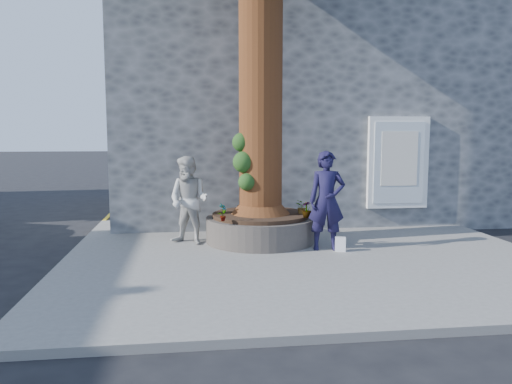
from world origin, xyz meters
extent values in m
plane|color=black|center=(0.00, 0.00, 0.00)|extent=(120.00, 120.00, 0.00)
cube|color=slate|center=(1.50, 1.00, 0.06)|extent=(9.00, 8.00, 0.12)
cube|color=yellow|center=(-3.05, 1.00, 0.00)|extent=(0.10, 30.00, 0.01)
cube|color=#47494C|center=(2.50, 7.20, 3.00)|extent=(10.00, 8.00, 6.00)
cube|color=black|center=(2.50, 7.20, 6.15)|extent=(10.30, 8.30, 0.30)
cube|color=white|center=(4.30, 3.14, 1.70)|extent=(1.50, 0.12, 2.20)
cube|color=silver|center=(4.30, 3.08, 1.70)|extent=(1.25, 0.04, 1.95)
cube|color=silver|center=(4.30, 3.06, 1.80)|extent=(0.90, 0.02, 1.30)
cylinder|color=black|center=(0.80, 2.00, 0.38)|extent=(2.30, 2.30, 0.52)
cylinder|color=black|center=(0.80, 2.00, 0.68)|extent=(2.04, 2.04, 0.08)
cylinder|color=#492112|center=(0.80, 2.00, 4.47)|extent=(0.90, 0.90, 7.50)
cone|color=#492112|center=(0.80, 2.00, 1.07)|extent=(1.24, 1.24, 0.70)
sphere|color=#223F15|center=(0.42, 1.80, 1.82)|extent=(0.44, 0.44, 0.44)
sphere|color=#223F15|center=(0.48, 1.70, 1.42)|extent=(0.36, 0.36, 0.36)
sphere|color=#223F15|center=(0.40, 1.92, 2.22)|extent=(0.40, 0.40, 0.40)
imported|color=black|center=(1.98, 1.08, 1.09)|extent=(0.76, 0.55, 1.94)
imported|color=#B6B4AE|center=(-0.70, 1.94, 1.03)|extent=(1.11, 1.04, 1.82)
cube|color=white|center=(2.21, 0.88, 0.26)|extent=(0.22, 0.16, 0.28)
imported|color=gray|center=(-0.05, 1.15, 0.90)|extent=(0.21, 0.22, 0.35)
imported|color=gray|center=(0.90, 2.85, 0.89)|extent=(0.25, 0.25, 0.34)
imported|color=gray|center=(1.65, 1.35, 0.89)|extent=(0.26, 0.26, 0.33)
imported|color=gray|center=(1.65, 1.79, 0.87)|extent=(0.31, 0.33, 0.30)
camera|label=1|loc=(-0.62, -8.33, 2.41)|focal=35.00mm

